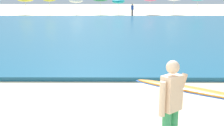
{
  "coord_description": "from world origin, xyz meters",
  "views": [
    {
      "loc": [
        0.24,
        -3.87,
        2.77
      ],
      "look_at": [
        0.19,
        3.25,
        1.1
      ],
      "focal_mm": 47.27,
      "sensor_mm": 36.0,
      "label": 1
    }
  ],
  "objects_px": {
    "beachgoer_near_row_left": "(132,10)",
    "beach_umbrella_0": "(25,0)",
    "beach_umbrella_2": "(76,1)",
    "surfer_with_board": "(181,98)",
    "beach_umbrella_4": "(118,1)"
  },
  "relations": [
    {
      "from": "beach_umbrella_0",
      "to": "beach_umbrella_4",
      "type": "height_order",
      "value": "beach_umbrella_0"
    },
    {
      "from": "beach_umbrella_0",
      "to": "beachgoer_near_row_left",
      "type": "height_order",
      "value": "beach_umbrella_0"
    },
    {
      "from": "beach_umbrella_0",
      "to": "beachgoer_near_row_left",
      "type": "bearing_deg",
      "value": -10.87
    },
    {
      "from": "surfer_with_board",
      "to": "beach_umbrella_2",
      "type": "relative_size",
      "value": 0.96
    },
    {
      "from": "beach_umbrella_0",
      "to": "beach_umbrella_2",
      "type": "distance_m",
      "value": 6.91
    },
    {
      "from": "beach_umbrella_0",
      "to": "beach_umbrella_4",
      "type": "xyz_separation_m",
      "value": [
        12.62,
        0.07,
        -0.16
      ]
    },
    {
      "from": "surfer_with_board",
      "to": "beach_umbrella_0",
      "type": "height_order",
      "value": "beach_umbrella_0"
    },
    {
      "from": "beach_umbrella_0",
      "to": "beachgoer_near_row_left",
      "type": "distance_m",
      "value": 14.65
    },
    {
      "from": "surfer_with_board",
      "to": "beach_umbrella_2",
      "type": "height_order",
      "value": "beach_umbrella_2"
    },
    {
      "from": "beach_umbrella_4",
      "to": "beach_umbrella_2",
      "type": "bearing_deg",
      "value": -176.63
    },
    {
      "from": "beachgoer_near_row_left",
      "to": "beach_umbrella_0",
      "type": "bearing_deg",
      "value": 169.13
    },
    {
      "from": "beach_umbrella_0",
      "to": "beach_umbrella_4",
      "type": "relative_size",
      "value": 1.04
    },
    {
      "from": "beach_umbrella_0",
      "to": "beach_umbrella_2",
      "type": "relative_size",
      "value": 0.97
    },
    {
      "from": "beach_umbrella_0",
      "to": "surfer_with_board",
      "type": "bearing_deg",
      "value": -69.84
    },
    {
      "from": "beach_umbrella_4",
      "to": "beachgoer_near_row_left",
      "type": "height_order",
      "value": "beach_umbrella_4"
    }
  ]
}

